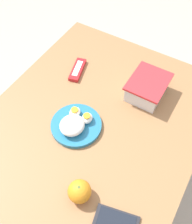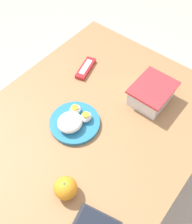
{
  "view_description": "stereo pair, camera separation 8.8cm",
  "coord_description": "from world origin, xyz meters",
  "px_view_note": "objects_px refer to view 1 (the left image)",
  "views": [
    {
      "loc": [
        0.48,
        0.31,
        1.66
      ],
      "look_at": [
        -0.05,
        -0.0,
        0.8
      ],
      "focal_mm": 42.0,
      "sensor_mm": 36.0,
      "label": 1
    },
    {
      "loc": [
        0.43,
        0.38,
        1.66
      ],
      "look_at": [
        -0.05,
        -0.0,
        0.8
      ],
      "focal_mm": 42.0,
      "sensor_mm": 36.0,
      "label": 2
    }
  ],
  "objects_px": {
    "rice_plate": "(75,124)",
    "candy_bar": "(78,70)",
    "cell_phone": "(116,222)",
    "food_container": "(147,88)",
    "orange_fruit": "(79,191)"
  },
  "relations": [
    {
      "from": "rice_plate",
      "to": "candy_bar",
      "type": "bearing_deg",
      "value": -148.28
    },
    {
      "from": "cell_phone",
      "to": "rice_plate",
      "type": "bearing_deg",
      "value": -127.45
    },
    {
      "from": "food_container",
      "to": "cell_phone",
      "type": "bearing_deg",
      "value": 14.53
    },
    {
      "from": "food_container",
      "to": "cell_phone",
      "type": "distance_m",
      "value": 0.56
    },
    {
      "from": "rice_plate",
      "to": "orange_fruit",
      "type": "bearing_deg",
      "value": 36.34
    },
    {
      "from": "food_container",
      "to": "orange_fruit",
      "type": "bearing_deg",
      "value": -0.73
    },
    {
      "from": "candy_bar",
      "to": "orange_fruit",
      "type": "bearing_deg",
      "value": 33.89
    },
    {
      "from": "orange_fruit",
      "to": "candy_bar",
      "type": "height_order",
      "value": "orange_fruit"
    },
    {
      "from": "food_container",
      "to": "rice_plate",
      "type": "xyz_separation_m",
      "value": [
        0.3,
        -0.17,
        -0.01
      ]
    },
    {
      "from": "orange_fruit",
      "to": "cell_phone",
      "type": "relative_size",
      "value": 0.51
    },
    {
      "from": "rice_plate",
      "to": "cell_phone",
      "type": "bearing_deg",
      "value": 52.55
    },
    {
      "from": "orange_fruit",
      "to": "cell_phone",
      "type": "height_order",
      "value": "orange_fruit"
    },
    {
      "from": "candy_bar",
      "to": "cell_phone",
      "type": "bearing_deg",
      "value": 43.31
    },
    {
      "from": "orange_fruit",
      "to": "food_container",
      "type": "bearing_deg",
      "value": 179.27
    },
    {
      "from": "orange_fruit",
      "to": "cell_phone",
      "type": "distance_m",
      "value": 0.15
    }
  ]
}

